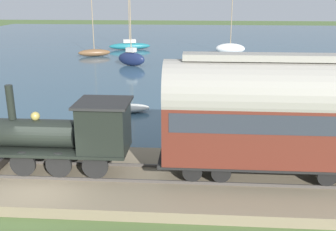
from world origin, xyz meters
name	(u,v)px	position (x,y,z in m)	size (l,w,h in m)	color
ground_plane	(41,198)	(0.00, 0.00, 0.00)	(200.00, 200.00, 0.00)	#516B38
harbor_water	(156,46)	(44.67, 0.00, 0.00)	(80.00, 80.00, 0.01)	#38566B
rail_embankment	(54,176)	(1.49, 0.00, 0.21)	(5.76, 56.00, 0.53)	#84755B
steam_locomotive	(73,132)	(1.49, -0.96, 2.17)	(2.04, 5.87, 3.53)	black
passenger_coach	(275,112)	(1.49, -8.84, 3.19)	(2.49, 8.82, 4.85)	black
sailboat_white	(230,48)	(37.65, -10.15, 0.73)	(1.76, 3.78, 9.14)	white
sailboat_teal	(130,45)	(40.78, 3.29, 0.58)	(2.39, 5.73, 9.18)	#1E707A
sailboat_brown	(94,52)	(34.55, 6.66, 0.53)	(2.21, 4.06, 8.40)	brown
sailboat_navy	(131,58)	(28.43, 1.07, 0.86)	(2.42, 3.44, 9.64)	#192347
rowboat_off_pier	(236,104)	(13.13, -8.63, 0.20)	(1.25, 3.03, 0.38)	#B7B2A3
rowboat_near_shore	(128,108)	(11.36, -1.44, 0.29)	(1.49, 2.96, 0.55)	silver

